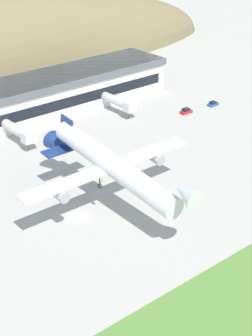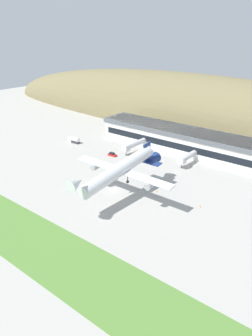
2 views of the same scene
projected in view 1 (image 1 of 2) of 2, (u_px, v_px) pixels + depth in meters
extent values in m
plane|color=#ADAAA3|center=(77.00, 217.00, 117.83)|extent=(462.06, 462.06, 0.00)
cube|color=#568438|center=(220.00, 317.00, 90.78)|extent=(415.86, 19.59, 0.08)
cube|color=black|center=(10.00, 118.00, 153.11)|extent=(110.56, 0.16, 3.14)
cylinder|color=silver|center=(17.00, 130.00, 148.62)|extent=(2.60, 12.06, 2.60)
cube|color=silver|center=(29.00, 137.00, 144.51)|extent=(3.38, 2.86, 2.86)
cylinder|color=slate|center=(28.00, 144.00, 145.76)|extent=(0.36, 0.36, 4.00)
cylinder|color=silver|center=(117.00, 101.00, 168.18)|extent=(2.60, 12.15, 2.60)
cube|color=silver|center=(130.00, 107.00, 164.04)|extent=(3.38, 2.86, 2.86)
cylinder|color=slate|center=(129.00, 113.00, 165.29)|extent=(0.36, 0.36, 4.00)
cylinder|color=silver|center=(115.00, 166.00, 112.87)|extent=(4.55, 35.52, 8.76)
cone|color=silver|center=(186.00, 193.00, 98.16)|extent=(4.46, 5.51, 5.03)
cone|color=navy|center=(58.00, 145.00, 127.92)|extent=(4.46, 6.41, 5.14)
cube|color=navy|center=(67.00, 133.00, 123.54)|extent=(0.50, 4.97, 7.92)
cube|color=navy|center=(67.00, 148.00, 125.42)|extent=(11.83, 3.20, 0.74)
cube|color=silver|center=(109.00, 167.00, 114.52)|extent=(41.60, 3.63, 0.88)
cylinder|color=#9E9EA3|center=(60.00, 194.00, 107.70)|extent=(2.30, 3.85, 2.72)
cylinder|color=#9E9EA3|center=(156.00, 158.00, 121.97)|extent=(2.30, 3.85, 2.72)
cylinder|color=#2D2D2D|center=(100.00, 181.00, 114.17)|extent=(0.28, 0.28, 2.20)
cylinder|color=#2D2D2D|center=(100.00, 186.00, 114.67)|extent=(0.45, 1.10, 1.10)
cylinder|color=#2D2D2D|center=(119.00, 174.00, 117.03)|extent=(0.28, 0.28, 2.20)
cylinder|color=#2D2D2D|center=(119.00, 179.00, 117.53)|extent=(0.45, 1.10, 1.10)
cylinder|color=#2D2D2D|center=(156.00, 196.00, 105.24)|extent=(0.22, 0.22, 1.98)
cylinder|color=#2D2D2D|center=(155.00, 201.00, 105.69)|extent=(0.30, 0.83, 0.82)
cube|color=#264C99|center=(213.00, 104.00, 175.71)|extent=(3.65, 1.85, 0.80)
cube|color=black|center=(213.00, 102.00, 175.28)|extent=(2.02, 1.55, 0.65)
cube|color=#B21E1E|center=(186.00, 112.00, 169.92)|extent=(3.86, 2.00, 0.91)
cube|color=black|center=(186.00, 110.00, 169.44)|extent=(2.15, 1.64, 0.75)
cube|color=orange|center=(102.00, 181.00, 131.67)|extent=(0.52, 0.52, 0.03)
cone|color=orange|center=(102.00, 180.00, 131.54)|extent=(0.40, 0.40, 0.55)
cube|color=orange|center=(158.00, 159.00, 142.01)|extent=(0.52, 0.52, 0.03)
cone|color=orange|center=(158.00, 158.00, 141.88)|extent=(0.40, 0.40, 0.55)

